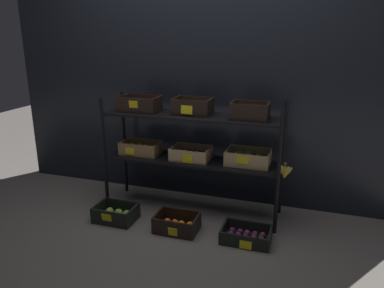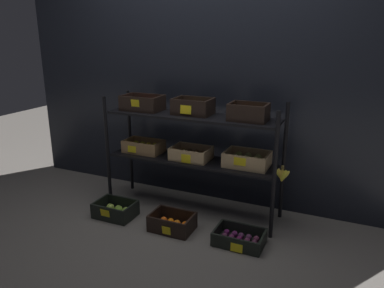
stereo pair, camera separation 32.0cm
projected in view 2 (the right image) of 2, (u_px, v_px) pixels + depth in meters
ground_plane at (192, 209)px, 3.38m from camera, size 10.00×10.00×0.00m
storefront_wall at (209, 80)px, 3.39m from camera, size 3.92×0.12×2.26m
display_rack at (193, 137)px, 3.18m from camera, size 1.64×0.40×1.02m
crate_ground_apple_green at (116, 211)px, 3.24m from camera, size 0.34×0.26×0.14m
crate_ground_tangerine at (172, 224)px, 3.02m from camera, size 0.35×0.25×0.14m
crate_ground_plum at (239, 239)px, 2.82m from camera, size 0.38×0.26×0.11m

